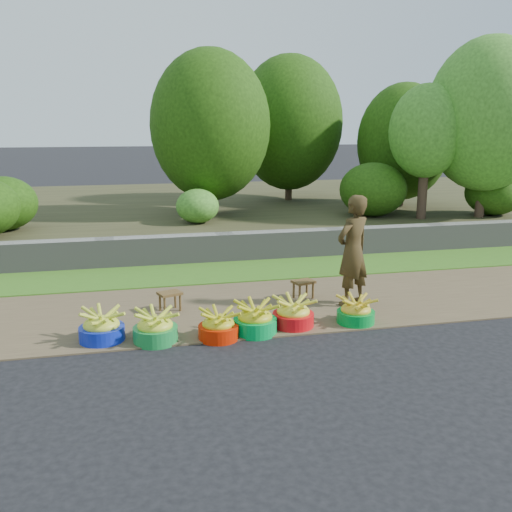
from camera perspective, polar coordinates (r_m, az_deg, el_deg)
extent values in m
plane|color=black|center=(7.18, 2.52, -8.16)|extent=(120.00, 120.00, 0.00)
cube|color=brown|center=(8.32, 0.23, -5.04)|extent=(80.00, 2.50, 0.02)
cube|color=#3C721D|center=(10.19, -2.33, -1.54)|extent=(80.00, 1.50, 0.04)
cube|color=slate|center=(10.95, -3.16, 0.85)|extent=(80.00, 0.35, 0.55)
cube|color=#3B391F|center=(15.73, -6.22, 4.49)|extent=(80.00, 10.00, 0.50)
cylinder|color=#3F2D21|center=(13.95, 21.63, 6.63)|extent=(0.21, 0.21, 1.48)
ellipsoid|color=#448526|center=(13.88, 22.19, 12.96)|extent=(2.69, 2.69, 3.36)
cylinder|color=#3F2D21|center=(13.32, 16.34, 6.69)|extent=(0.21, 0.21, 1.44)
ellipsoid|color=#448526|center=(13.24, 16.69, 11.89)|extent=(1.63, 1.63, 2.03)
cylinder|color=#3F2D21|center=(15.40, 14.29, 6.65)|extent=(0.16, 0.16, 0.92)
ellipsoid|color=#22480C|center=(15.32, 14.54, 11.00)|extent=(2.37, 2.37, 2.96)
cylinder|color=#3F2D21|center=(13.48, -4.48, 6.78)|extent=(0.19, 0.19, 1.23)
ellipsoid|color=#22480C|center=(13.40, -4.59, 12.90)|extent=(2.75, 2.75, 3.43)
cylinder|color=#3F2D21|center=(16.00, 3.29, 7.82)|extent=(0.19, 0.19, 1.23)
ellipsoid|color=#22480C|center=(15.93, 3.36, 13.14)|extent=(2.90, 2.90, 3.63)
ellipsoid|color=#22480C|center=(12.49, -23.99, 4.82)|extent=(1.35, 1.35, 1.08)
ellipsoid|color=#22480C|center=(14.41, 22.69, 5.85)|extent=(1.30, 1.30, 1.04)
ellipsoid|color=#448526|center=(12.32, -5.88, 4.99)|extent=(0.92, 0.92, 0.74)
ellipsoid|color=#22480C|center=(13.44, 11.62, 6.54)|extent=(1.54, 1.54, 1.23)
cylinder|color=#0F23B1|center=(7.26, -15.14, -7.53)|extent=(0.55, 0.55, 0.20)
ellipsoid|color=gold|center=(7.21, -15.22, -6.39)|extent=(0.48, 0.48, 0.31)
cylinder|color=#188337|center=(7.11, -10.02, -7.73)|extent=(0.54, 0.54, 0.20)
ellipsoid|color=#C5CF2F|center=(7.06, -10.07, -6.58)|extent=(0.48, 0.48, 0.31)
cylinder|color=red|center=(7.12, -3.78, -7.59)|extent=(0.50, 0.50, 0.18)
ellipsoid|color=gold|center=(7.07, -3.79, -6.53)|extent=(0.44, 0.44, 0.29)
cylinder|color=#009B3E|center=(7.28, -0.10, -7.01)|extent=(0.55, 0.55, 0.20)
ellipsoid|color=gold|center=(7.23, -0.10, -5.86)|extent=(0.49, 0.49, 0.32)
cylinder|color=red|center=(7.51, 3.73, -6.41)|extent=(0.54, 0.54, 0.19)
ellipsoid|color=gold|center=(7.46, 3.75, -5.32)|extent=(0.48, 0.48, 0.31)
cylinder|color=#02892C|center=(7.73, 9.92, -6.07)|extent=(0.50, 0.50, 0.18)
ellipsoid|color=gold|center=(7.68, 9.96, -5.08)|extent=(0.44, 0.44, 0.29)
cube|color=brown|center=(8.11, -8.62, -3.71)|extent=(0.37, 0.33, 0.04)
cylinder|color=brown|center=(8.03, -9.12, -4.92)|extent=(0.03, 0.03, 0.24)
cylinder|color=brown|center=(8.13, -7.59, -4.65)|extent=(0.03, 0.03, 0.24)
cylinder|color=brown|center=(8.18, -9.58, -4.61)|extent=(0.03, 0.03, 0.24)
cylinder|color=brown|center=(8.27, -8.07, -4.35)|extent=(0.03, 0.03, 0.24)
cube|color=brown|center=(8.61, 4.77, -2.59)|extent=(0.37, 0.32, 0.04)
cylinder|color=brown|center=(8.52, 4.39, -3.72)|extent=(0.03, 0.03, 0.24)
cylinder|color=brown|center=(8.65, 5.72, -3.49)|extent=(0.03, 0.03, 0.24)
cylinder|color=brown|center=(8.65, 3.79, -3.45)|extent=(0.03, 0.03, 0.24)
cylinder|color=brown|center=(8.78, 5.11, -3.22)|extent=(0.03, 0.03, 0.24)
imported|color=black|center=(8.28, 9.66, 0.53)|extent=(0.70, 0.61, 1.61)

